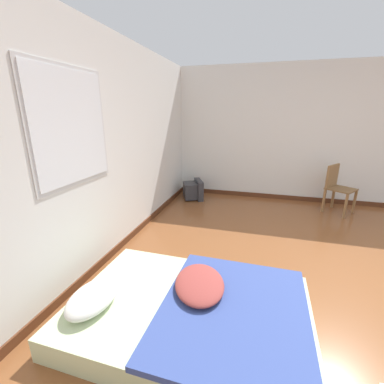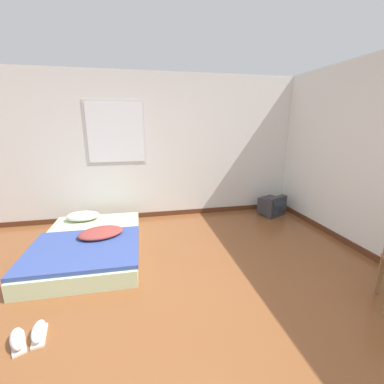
% 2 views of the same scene
% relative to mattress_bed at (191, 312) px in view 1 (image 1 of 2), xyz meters
% --- Properties ---
extents(ground_plane, '(20.00, 20.00, 0.00)m').
position_rel_mattress_bed_xyz_m(ground_plane, '(0.75, -1.57, -0.13)').
color(ground_plane, brown).
extents(wall_back, '(8.27, 0.08, 2.60)m').
position_rel_mattress_bed_xyz_m(wall_back, '(0.74, 1.28, 1.16)').
color(wall_back, white).
rests_on(wall_back, ground_plane).
extents(wall_right, '(0.08, 8.03, 2.60)m').
position_rel_mattress_bed_xyz_m(wall_right, '(3.71, -1.57, 1.15)').
color(wall_right, white).
rests_on(wall_right, ground_plane).
extents(mattress_bed, '(1.36, 1.96, 0.35)m').
position_rel_mattress_bed_xyz_m(mattress_bed, '(0.00, 0.00, 0.00)').
color(mattress_bed, beige).
rests_on(mattress_bed, ground_plane).
extents(crt_tv, '(0.55, 0.51, 0.39)m').
position_rel_mattress_bed_xyz_m(crt_tv, '(3.23, 0.85, 0.05)').
color(crt_tv, '#333338').
rests_on(crt_tv, ground_plane).
extents(wooden_chair, '(0.57, 0.57, 0.84)m').
position_rel_mattress_bed_xyz_m(wooden_chair, '(3.20, -1.77, 0.37)').
color(wooden_chair, olive).
rests_on(wooden_chair, ground_plane).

